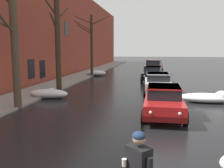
# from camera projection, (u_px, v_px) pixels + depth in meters

# --- Properties ---
(left_sidewalk_slab) EXTENTS (2.90, 80.00, 0.12)m
(left_sidewalk_slab) POSITION_uv_depth(u_px,v_px,m) (59.00, 83.00, 22.37)
(left_sidewalk_slab) COLOR gray
(left_sidewalk_slab) RESTS_ON ground
(brick_townhouse_facade) EXTENTS (0.63, 80.00, 10.81)m
(brick_townhouse_facade) POSITION_uv_depth(u_px,v_px,m) (36.00, 22.00, 21.96)
(brick_townhouse_facade) COLOR brown
(brick_townhouse_facade) RESTS_ON ground
(snow_bank_near_corner_left) EXTENTS (2.53, 1.09, 0.63)m
(snow_bank_near_corner_left) POSITION_uv_depth(u_px,v_px,m) (49.00, 93.00, 16.03)
(snow_bank_near_corner_left) COLOR white
(snow_bank_near_corner_left) RESTS_ON ground
(snow_bank_near_corner_right) EXTENTS (3.17, 1.33, 0.73)m
(snow_bank_near_corner_right) POSITION_uv_depth(u_px,v_px,m) (208.00, 98.00, 14.72)
(snow_bank_near_corner_right) COLOR white
(snow_bank_near_corner_right) RESTS_ON ground
(snow_bank_along_right_kerb) EXTENTS (2.29, 1.37, 0.65)m
(snow_bank_along_right_kerb) POSITION_uv_depth(u_px,v_px,m) (96.00, 73.00, 29.32)
(snow_bank_along_right_kerb) COLOR white
(snow_bank_along_right_kerb) RESTS_ON ground
(bare_tree_second_along_sidewalk) EXTENTS (2.40, 2.26, 6.78)m
(bare_tree_second_along_sidewalk) POSITION_uv_depth(u_px,v_px,m) (13.00, 40.00, 12.67)
(bare_tree_second_along_sidewalk) COLOR #4C3D2D
(bare_tree_second_along_sidewalk) RESTS_ON ground
(bare_tree_mid_block) EXTENTS (1.87, 1.92, 7.18)m
(bare_tree_mid_block) POSITION_uv_depth(u_px,v_px,m) (57.00, 42.00, 18.40)
(bare_tree_mid_block) COLOR #382B1E
(bare_tree_mid_block) RESTS_ON ground
(bare_tree_far_down_block) EXTENTS (4.03, 1.15, 6.86)m
(bare_tree_far_down_block) POSITION_uv_depth(u_px,v_px,m) (91.00, 44.00, 28.08)
(bare_tree_far_down_block) COLOR #382B1E
(bare_tree_far_down_block) RESTS_ON ground
(sedan_red_approaching_near_lane) EXTENTS (1.92, 4.09, 1.42)m
(sedan_red_approaching_near_lane) POSITION_uv_depth(u_px,v_px,m) (164.00, 100.00, 11.60)
(sedan_red_approaching_near_lane) COLOR red
(sedan_red_approaching_near_lane) RESTS_ON ground
(sedan_white_parked_kerbside_close) EXTENTS (2.12, 4.17, 1.42)m
(sedan_white_parked_kerbside_close) POSITION_uv_depth(u_px,v_px,m) (158.00, 83.00, 17.79)
(sedan_white_parked_kerbside_close) COLOR silver
(sedan_white_parked_kerbside_close) RESTS_ON ground
(sedan_black_parked_kerbside_mid) EXTENTS (2.19, 4.14, 1.42)m
(sedan_black_parked_kerbside_mid) POSITION_uv_depth(u_px,v_px,m) (153.00, 73.00, 24.37)
(sedan_black_parked_kerbside_mid) COLOR black
(sedan_black_parked_kerbside_mid) RESTS_ON ground
(suv_maroon_parked_far_down_block) EXTENTS (2.37, 4.51, 1.82)m
(suv_maroon_parked_far_down_block) POSITION_uv_depth(u_px,v_px,m) (154.00, 67.00, 30.54)
(suv_maroon_parked_far_down_block) COLOR maroon
(suv_maroon_parked_far_down_block) RESTS_ON ground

